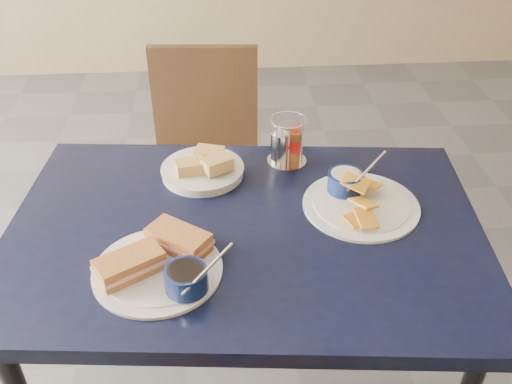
{
  "coord_description": "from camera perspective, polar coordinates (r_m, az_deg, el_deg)",
  "views": [
    {
      "loc": [
        0.14,
        -1.28,
        1.6
      ],
      "look_at": [
        0.23,
        -0.18,
        0.82
      ],
      "focal_mm": 40.0,
      "sensor_mm": 36.0,
      "label": 1
    }
  ],
  "objects": [
    {
      "name": "ground",
      "position": [
        2.05,
        -6.94,
        -16.35
      ],
      "size": [
        6.0,
        6.0,
        0.0
      ],
      "primitive_type": "plane",
      "color": "#4D4D51",
      "rests_on": "ground"
    },
    {
      "name": "dining_table",
      "position": [
        1.41,
        -1.1,
        -5.74
      ],
      "size": [
        1.2,
        0.86,
        0.75
      ],
      "color": "black",
      "rests_on": "ground"
    },
    {
      "name": "chair_far",
      "position": [
        2.19,
        -5.25,
        4.54
      ],
      "size": [
        0.43,
        0.41,
        0.85
      ],
      "color": "black",
      "rests_on": "ground"
    },
    {
      "name": "sandwich_plate",
      "position": [
        1.24,
        -9.41,
        -7.01
      ],
      "size": [
        0.3,
        0.28,
        0.12
      ],
      "color": "white",
      "rests_on": "dining_table"
    },
    {
      "name": "plantain_plate",
      "position": [
        1.45,
        9.94,
        -0.45
      ],
      "size": [
        0.29,
        0.29,
        0.12
      ],
      "color": "white",
      "rests_on": "dining_table"
    },
    {
      "name": "bread_basket",
      "position": [
        1.53,
        -5.27,
        2.34
      ],
      "size": [
        0.22,
        0.22,
        0.07
      ],
      "color": "white",
      "rests_on": "dining_table"
    },
    {
      "name": "condiment_caddy",
      "position": [
        1.57,
        2.98,
        4.8
      ],
      "size": [
        0.11,
        0.11,
        0.14
      ],
      "color": "silver",
      "rests_on": "dining_table"
    }
  ]
}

